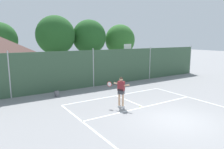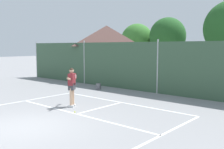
% 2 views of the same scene
% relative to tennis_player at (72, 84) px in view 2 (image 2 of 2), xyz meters
% --- Properties ---
extents(ground_plane, '(120.00, 120.00, 0.00)m').
position_rel_tennis_player_xyz_m(ground_plane, '(1.18, -3.23, -1.11)').
color(ground_plane, gray).
extents(court_markings, '(8.30, 11.10, 0.01)m').
position_rel_tennis_player_xyz_m(court_markings, '(1.18, -2.59, -1.11)').
color(court_markings, white).
rests_on(court_markings, ground).
extents(chainlink_fence, '(26.09, 0.09, 3.29)m').
position_rel_tennis_player_xyz_m(chainlink_fence, '(1.18, 5.77, 0.46)').
color(chainlink_fence, '#38563D').
rests_on(chainlink_fence, ground).
extents(clubhouse_building, '(5.45, 5.86, 4.70)m').
position_rel_tennis_player_xyz_m(clubhouse_building, '(-6.30, 9.40, 1.33)').
color(clubhouse_building, beige).
rests_on(clubhouse_building, ground).
extents(tennis_player, '(0.82, 1.24, 1.85)m').
position_rel_tennis_player_xyz_m(tennis_player, '(0.00, 0.00, 0.00)').
color(tennis_player, silver).
rests_on(tennis_player, ground).
extents(tennis_ball, '(0.07, 0.07, 0.07)m').
position_rel_tennis_player_xyz_m(tennis_ball, '(0.96, -0.67, -1.08)').
color(tennis_ball, '#CCE033').
rests_on(tennis_ball, ground).
extents(backpack_grey, '(0.32, 0.30, 0.46)m').
position_rel_tennis_player_xyz_m(backpack_grey, '(-2.52, 4.41, -0.92)').
color(backpack_grey, slate).
rests_on(backpack_grey, ground).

